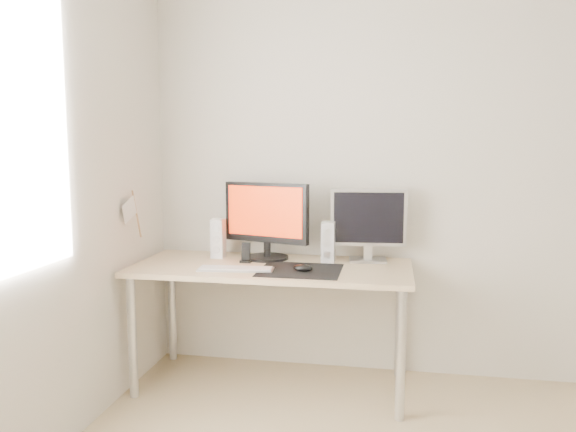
{
  "coord_description": "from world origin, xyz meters",
  "views": [
    {
      "loc": [
        -0.25,
        -1.74,
        1.42
      ],
      "look_at": [
        -0.85,
        1.46,
        1.01
      ],
      "focal_mm": 35.0,
      "sensor_mm": 36.0,
      "label": 1
    }
  ],
  "objects": [
    {
      "name": "mouse",
      "position": [
        -0.72,
        1.24,
        0.75
      ],
      "size": [
        0.1,
        0.06,
        0.04
      ],
      "primitive_type": "ellipsoid",
      "color": "black",
      "rests_on": "mousepad"
    },
    {
      "name": "phone_dock",
      "position": [
        -1.1,
        1.43,
        0.77
      ],
      "size": [
        0.07,
        0.06,
        0.12
      ],
      "color": "black",
      "rests_on": "desk"
    },
    {
      "name": "pennant",
      "position": [
        -1.72,
        1.24,
        1.05
      ],
      "size": [
        0.01,
        0.23,
        0.29
      ],
      "color": "#A57F54",
      "rests_on": "wall_left"
    },
    {
      "name": "speaker_right",
      "position": [
        -0.62,
        1.53,
        0.85
      ],
      "size": [
        0.08,
        0.09,
        0.24
      ],
      "color": "silver",
      "rests_on": "desk"
    },
    {
      "name": "speaker_left",
      "position": [
        -1.3,
        1.54,
        0.85
      ],
      "size": [
        0.08,
        0.09,
        0.24
      ],
      "color": "white",
      "rests_on": "desk"
    },
    {
      "name": "wall_back",
      "position": [
        0.0,
        1.75,
        1.25
      ],
      "size": [
        3.5,
        0.0,
        3.5
      ],
      "primitive_type": "plane",
      "rotation": [
        1.57,
        0.0,
        0.0
      ],
      "color": "silver",
      "rests_on": "ground"
    },
    {
      "name": "desk",
      "position": [
        -0.93,
        1.38,
        0.65
      ],
      "size": [
        1.6,
        0.7,
        0.73
      ],
      "color": "#D1B587",
      "rests_on": "ground"
    },
    {
      "name": "main_monitor",
      "position": [
        -1.0,
        1.55,
        0.98
      ],
      "size": [
        0.54,
        0.32,
        0.47
      ],
      "color": "black",
      "rests_on": "desk"
    },
    {
      "name": "mousepad",
      "position": [
        -0.74,
        1.27,
        0.73
      ],
      "size": [
        0.45,
        0.4,
        0.0
      ],
      "primitive_type": "cube",
      "color": "black",
      "rests_on": "desk"
    },
    {
      "name": "keyboard",
      "position": [
        -1.1,
        1.22,
        0.74
      ],
      "size": [
        0.43,
        0.16,
        0.02
      ],
      "color": "#B0B0B2",
      "rests_on": "desk"
    },
    {
      "name": "second_monitor",
      "position": [
        -0.39,
        1.6,
        0.97
      ],
      "size": [
        0.45,
        0.18,
        0.43
      ],
      "color": "#AAAAAC",
      "rests_on": "desk"
    }
  ]
}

